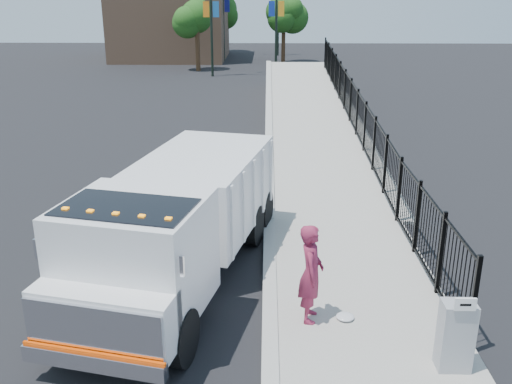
{
  "coord_description": "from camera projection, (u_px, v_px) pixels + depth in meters",
  "views": [
    {
      "loc": [
        -0.08,
        -10.78,
        6.23
      ],
      "look_at": [
        -0.33,
        2.0,
        1.65
      ],
      "focal_mm": 40.0,
      "sensor_mm": 36.0,
      "label": 1
    }
  ],
  "objects": [
    {
      "name": "utility_cabinet",
      "position": [
        456.0,
        336.0,
        9.53
      ],
      "size": [
        0.55,
        0.4,
        1.25
      ],
      "primitive_type": "cube",
      "color": "gray",
      "rests_on": "sidewalk"
    },
    {
      "name": "curb",
      "position": [
        270.0,
        348.0,
        10.33
      ],
      "size": [
        0.3,
        12.0,
        0.16
      ],
      "primitive_type": "cube",
      "color": "#ADAAA3",
      "rests_on": "ground"
    },
    {
      "name": "worker",
      "position": [
        311.0,
        273.0,
        10.86
      ],
      "size": [
        0.54,
        0.76,
        1.98
      ],
      "primitive_type": "imported",
      "rotation": [
        0.0,
        0.0,
        1.48
      ],
      "color": "maroon",
      "rests_on": "sidewalk"
    },
    {
      "name": "light_pole_0",
      "position": [
        215.0,
        16.0,
        41.32
      ],
      "size": [
        3.77,
        0.22,
        8.0
      ],
      "color": "black",
      "rests_on": "ground"
    },
    {
      "name": "truck",
      "position": [
        177.0,
        220.0,
        12.28
      ],
      "size": [
        4.2,
        8.28,
        2.71
      ],
      "rotation": [
        0.0,
        0.0,
        -0.22
      ],
      "color": "black",
      "rests_on": "ground"
    },
    {
      "name": "light_pole_3",
      "position": [
        275.0,
        9.0,
        54.59
      ],
      "size": [
        3.78,
        0.22,
        8.0
      ],
      "color": "black",
      "rests_on": "ground"
    },
    {
      "name": "light_pole_1",
      "position": [
        272.0,
        15.0,
        42.55
      ],
      "size": [
        3.78,
        0.22,
        8.0
      ],
      "color": "black",
      "rests_on": "ground"
    },
    {
      "name": "tree_0",
      "position": [
        197.0,
        19.0,
        44.24
      ],
      "size": [
        2.61,
        2.61,
        5.31
      ],
      "color": "#382314",
      "rests_on": "ground"
    },
    {
      "name": "sidewalk",
      "position": [
        376.0,
        350.0,
        10.31
      ],
      "size": [
        3.55,
        12.0,
        0.12
      ],
      "primitive_type": "cube",
      "color": "#9E998E",
      "rests_on": "ground"
    },
    {
      "name": "debris",
      "position": [
        345.0,
        317.0,
        11.16
      ],
      "size": [
        0.36,
        0.36,
        0.09
      ],
      "primitive_type": "ellipsoid",
      "color": "silver",
      "rests_on": "sidewalk"
    },
    {
      "name": "arrow_sign",
      "position": [
        465.0,
        304.0,
        9.08
      ],
      "size": [
        0.35,
        0.04,
        0.22
      ],
      "primitive_type": "cube",
      "color": "white",
      "rests_on": "utility_cabinet"
    },
    {
      "name": "light_pole_2",
      "position": [
        227.0,
        11.0,
        50.38
      ],
      "size": [
        3.77,
        0.22,
        8.0
      ],
      "color": "black",
      "rests_on": "ground"
    },
    {
      "name": "tree_1",
      "position": [
        284.0,
        16.0,
        49.4
      ],
      "size": [
        2.55,
        2.55,
        5.28
      ],
      "color": "#382314",
      "rests_on": "ground"
    },
    {
      "name": "iron_fence",
      "position": [
        356.0,
        127.0,
        23.17
      ],
      "size": [
        0.1,
        28.0,
        1.8
      ],
      "primitive_type": "cube",
      "color": "black",
      "rests_on": "ground"
    },
    {
      "name": "ramp",
      "position": [
        313.0,
        126.0,
        27.27
      ],
      "size": [
        3.95,
        24.06,
        3.19
      ],
      "primitive_type": "cube",
      "rotation": [
        0.06,
        0.0,
        0.0
      ],
      "color": "#9E998E",
      "rests_on": "ground"
    },
    {
      "name": "tree_2",
      "position": [
        221.0,
        12.0,
        57.67
      ],
      "size": [
        3.19,
        3.19,
        5.59
      ],
      "color": "#382314",
      "rests_on": "ground"
    },
    {
      "name": "ground",
      "position": [
        270.0,
        296.0,
        12.24
      ],
      "size": [
        120.0,
        120.0,
        0.0
      ],
      "primitive_type": "plane",
      "color": "black",
      "rests_on": "ground"
    },
    {
      "name": "building",
      "position": [
        171.0,
        14.0,
        52.48
      ],
      "size": [
        10.0,
        10.0,
        8.0
      ],
      "primitive_type": "cube",
      "color": "#8C664C",
      "rests_on": "ground"
    }
  ]
}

